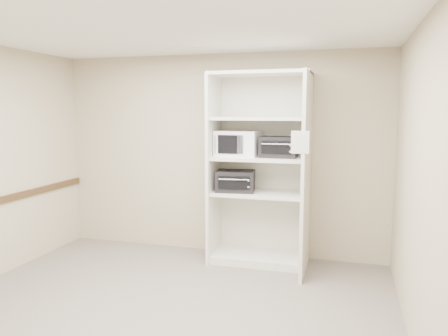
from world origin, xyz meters
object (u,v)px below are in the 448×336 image
(toaster_oven_upper, at_px, (279,147))
(toaster_oven_lower, at_px, (236,181))
(microwave, at_px, (238,143))
(shelving_unit, at_px, (263,176))

(toaster_oven_upper, relative_size, toaster_oven_lower, 0.94)
(microwave, xyz_separation_m, toaster_oven_upper, (0.53, -0.02, -0.03))
(toaster_oven_upper, bearing_deg, shelving_unit, -172.89)
(shelving_unit, distance_m, toaster_oven_lower, 0.36)
(toaster_oven_lower, bearing_deg, toaster_oven_upper, -2.82)
(shelving_unit, distance_m, microwave, 0.52)
(microwave, height_order, toaster_oven_upper, microwave)
(shelving_unit, height_order, toaster_oven_lower, shelving_unit)
(toaster_oven_upper, bearing_deg, toaster_oven_lower, -173.56)
(shelving_unit, relative_size, toaster_oven_upper, 5.39)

